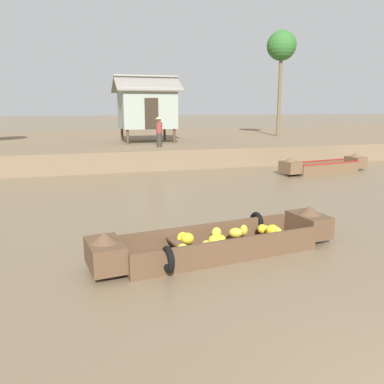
{
  "coord_description": "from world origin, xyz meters",
  "views": [
    {
      "loc": [
        -3.64,
        -2.08,
        3.15
      ],
      "look_at": [
        -0.78,
        7.35,
        1.05
      ],
      "focal_mm": 37.12,
      "sensor_mm": 36.0,
      "label": 1
    }
  ],
  "objects_px": {
    "banana_boat": "(220,241)",
    "palm_tree_far": "(281,47)",
    "vendor_person": "(159,130)",
    "fishing_skiff_distant": "(324,166)",
    "stilt_house_mid_left": "(147,107)"
  },
  "relations": [
    {
      "from": "banana_boat",
      "to": "palm_tree_far",
      "type": "bearing_deg",
      "value": 58.16
    },
    {
      "from": "palm_tree_far",
      "to": "vendor_person",
      "type": "relative_size",
      "value": 4.56
    },
    {
      "from": "fishing_skiff_distant",
      "to": "stilt_house_mid_left",
      "type": "xyz_separation_m",
      "value": [
        -7.31,
        8.01,
        2.84
      ]
    },
    {
      "from": "fishing_skiff_distant",
      "to": "palm_tree_far",
      "type": "height_order",
      "value": "palm_tree_far"
    },
    {
      "from": "palm_tree_far",
      "to": "vendor_person",
      "type": "xyz_separation_m",
      "value": [
        -10.37,
        -5.74,
        -5.46
      ]
    },
    {
      "from": "palm_tree_far",
      "to": "vendor_person",
      "type": "height_order",
      "value": "palm_tree_far"
    },
    {
      "from": "stilt_house_mid_left",
      "to": "vendor_person",
      "type": "xyz_separation_m",
      "value": [
        0.03,
        -3.39,
        -1.21
      ]
    },
    {
      "from": "stilt_house_mid_left",
      "to": "fishing_skiff_distant",
      "type": "bearing_deg",
      "value": -47.61
    },
    {
      "from": "banana_boat",
      "to": "vendor_person",
      "type": "height_order",
      "value": "vendor_person"
    },
    {
      "from": "fishing_skiff_distant",
      "to": "vendor_person",
      "type": "bearing_deg",
      "value": 147.59
    },
    {
      "from": "vendor_person",
      "to": "stilt_house_mid_left",
      "type": "bearing_deg",
      "value": 90.46
    },
    {
      "from": "stilt_house_mid_left",
      "to": "palm_tree_far",
      "type": "distance_m",
      "value": 11.48
    },
    {
      "from": "banana_boat",
      "to": "palm_tree_far",
      "type": "distance_m",
      "value": 23.84
    },
    {
      "from": "stilt_house_mid_left",
      "to": "palm_tree_far",
      "type": "height_order",
      "value": "palm_tree_far"
    },
    {
      "from": "banana_boat",
      "to": "stilt_house_mid_left",
      "type": "bearing_deg",
      "value": 84.6
    }
  ]
}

